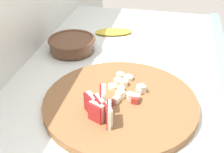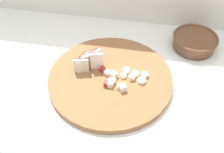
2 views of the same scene
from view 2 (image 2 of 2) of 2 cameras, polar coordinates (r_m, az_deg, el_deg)
The scene contains 7 objects.
tiled_countertop at distance 1.27m, azimuth 2.14°, elevation -14.23°, with size 1.43×0.67×0.91m.
tile_backsplash at distance 1.31m, azimuth 4.72°, elevation 4.28°, with size 2.40×0.04×1.36m, color silver.
cutting_board at distance 0.89m, azimuth -0.38°, elevation -0.55°, with size 0.42×0.42×0.02m, color brown.
apple_wedge_fan at distance 0.90m, azimuth -4.89°, elevation 3.39°, with size 0.10×0.09×0.07m.
apple_dice_pile at distance 0.86m, azimuth 0.16°, elevation -0.89°, with size 0.10×0.09×0.02m.
banana_slice_rows at distance 0.88m, azimuth 4.92°, elevation 0.22°, with size 0.09×0.06×0.02m.
ceramic_bowl at distance 1.05m, azimuth 17.41°, elevation 7.33°, with size 0.17×0.17×0.05m.
Camera 2 is at (0.06, -0.61, 1.57)m, focal length 42.41 mm.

